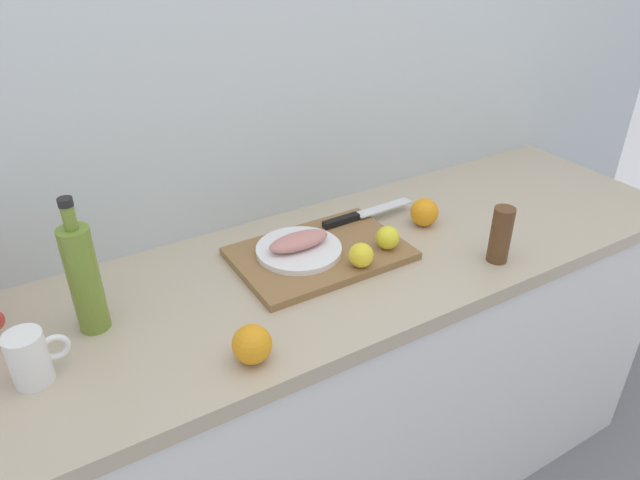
{
  "coord_description": "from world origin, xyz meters",
  "views": [
    {
      "loc": [
        -0.7,
        -1.03,
        1.69
      ],
      "look_at": [
        -0.06,
        0.04,
        0.95
      ],
      "focal_mm": 32.89,
      "sensor_mm": 36.0,
      "label": 1
    }
  ],
  "objects_px": {
    "white_plate": "(299,250)",
    "lemon_0": "(388,238)",
    "olive_oil_bottle": "(84,277)",
    "coffee_mug_0": "(30,358)",
    "orange_0": "(424,212)",
    "fish_fillet": "(299,241)",
    "chef_knife": "(357,216)",
    "pepper_mill": "(501,235)",
    "cutting_board": "(320,254)"
  },
  "relations": [
    {
      "from": "fish_fillet",
      "to": "lemon_0",
      "type": "relative_size",
      "value": 2.71
    },
    {
      "from": "chef_knife",
      "to": "pepper_mill",
      "type": "bearing_deg",
      "value": -59.76
    },
    {
      "from": "cutting_board",
      "to": "coffee_mug_0",
      "type": "height_order",
      "value": "coffee_mug_0"
    },
    {
      "from": "olive_oil_bottle",
      "to": "orange_0",
      "type": "bearing_deg",
      "value": -0.89
    },
    {
      "from": "fish_fillet",
      "to": "olive_oil_bottle",
      "type": "xyz_separation_m",
      "value": [
        -0.5,
        -0.01,
        0.07
      ]
    },
    {
      "from": "fish_fillet",
      "to": "lemon_0",
      "type": "distance_m",
      "value": 0.22
    },
    {
      "from": "white_plate",
      "to": "olive_oil_bottle",
      "type": "height_order",
      "value": "olive_oil_bottle"
    },
    {
      "from": "chef_knife",
      "to": "orange_0",
      "type": "height_order",
      "value": "orange_0"
    },
    {
      "from": "white_plate",
      "to": "coffee_mug_0",
      "type": "distance_m",
      "value": 0.64
    },
    {
      "from": "pepper_mill",
      "to": "fish_fillet",
      "type": "bearing_deg",
      "value": 148.48
    },
    {
      "from": "pepper_mill",
      "to": "white_plate",
      "type": "bearing_deg",
      "value": 148.48
    },
    {
      "from": "white_plate",
      "to": "orange_0",
      "type": "relative_size",
      "value": 2.76
    },
    {
      "from": "cutting_board",
      "to": "olive_oil_bottle",
      "type": "bearing_deg",
      "value": 179.0
    },
    {
      "from": "chef_knife",
      "to": "olive_oil_bottle",
      "type": "relative_size",
      "value": 0.95
    },
    {
      "from": "fish_fillet",
      "to": "chef_knife",
      "type": "xyz_separation_m",
      "value": [
        0.22,
        0.07,
        -0.02
      ]
    },
    {
      "from": "chef_knife",
      "to": "olive_oil_bottle",
      "type": "bearing_deg",
      "value": -174.61
    },
    {
      "from": "fish_fillet",
      "to": "orange_0",
      "type": "relative_size",
      "value": 2.07
    },
    {
      "from": "cutting_board",
      "to": "orange_0",
      "type": "height_order",
      "value": "orange_0"
    },
    {
      "from": "chef_knife",
      "to": "lemon_0",
      "type": "relative_size",
      "value": 4.88
    },
    {
      "from": "cutting_board",
      "to": "coffee_mug_0",
      "type": "bearing_deg",
      "value": -172.07
    },
    {
      "from": "cutting_board",
      "to": "white_plate",
      "type": "height_order",
      "value": "white_plate"
    },
    {
      "from": "white_plate",
      "to": "orange_0",
      "type": "distance_m",
      "value": 0.38
    },
    {
      "from": "lemon_0",
      "to": "coffee_mug_0",
      "type": "distance_m",
      "value": 0.84
    },
    {
      "from": "chef_knife",
      "to": "coffee_mug_0",
      "type": "distance_m",
      "value": 0.88
    },
    {
      "from": "fish_fillet",
      "to": "olive_oil_bottle",
      "type": "relative_size",
      "value": 0.53
    },
    {
      "from": "chef_knife",
      "to": "pepper_mill",
      "type": "height_order",
      "value": "pepper_mill"
    },
    {
      "from": "coffee_mug_0",
      "to": "olive_oil_bottle",
      "type": "bearing_deg",
      "value": 38.38
    },
    {
      "from": "olive_oil_bottle",
      "to": "pepper_mill",
      "type": "height_order",
      "value": "olive_oil_bottle"
    },
    {
      "from": "chef_knife",
      "to": "pepper_mill",
      "type": "relative_size",
      "value": 1.99
    },
    {
      "from": "cutting_board",
      "to": "lemon_0",
      "type": "distance_m",
      "value": 0.18
    },
    {
      "from": "cutting_board",
      "to": "coffee_mug_0",
      "type": "distance_m",
      "value": 0.69
    },
    {
      "from": "orange_0",
      "to": "pepper_mill",
      "type": "bearing_deg",
      "value": -80.41
    },
    {
      "from": "pepper_mill",
      "to": "cutting_board",
      "type": "bearing_deg",
      "value": 147.14
    },
    {
      "from": "lemon_0",
      "to": "coffee_mug_0",
      "type": "xyz_separation_m",
      "value": [
        -0.84,
        -0.02,
        0.01
      ]
    },
    {
      "from": "cutting_board",
      "to": "fish_fillet",
      "type": "bearing_deg",
      "value": 159.6
    },
    {
      "from": "lemon_0",
      "to": "fish_fillet",
      "type": "bearing_deg",
      "value": 154.5
    },
    {
      "from": "fish_fillet",
      "to": "pepper_mill",
      "type": "height_order",
      "value": "pepper_mill"
    },
    {
      "from": "fish_fillet",
      "to": "pepper_mill",
      "type": "xyz_separation_m",
      "value": [
        0.42,
        -0.26,
        0.02
      ]
    },
    {
      "from": "lemon_0",
      "to": "orange_0",
      "type": "xyz_separation_m",
      "value": [
        0.18,
        0.07,
        -0.01
      ]
    },
    {
      "from": "cutting_board",
      "to": "olive_oil_bottle",
      "type": "height_order",
      "value": "olive_oil_bottle"
    },
    {
      "from": "coffee_mug_0",
      "to": "cutting_board",
      "type": "bearing_deg",
      "value": 7.93
    },
    {
      "from": "lemon_0",
      "to": "olive_oil_bottle",
      "type": "bearing_deg",
      "value": 172.92
    },
    {
      "from": "olive_oil_bottle",
      "to": "pepper_mill",
      "type": "relative_size",
      "value": 2.09
    },
    {
      "from": "chef_knife",
      "to": "coffee_mug_0",
      "type": "relative_size",
      "value": 2.59
    },
    {
      "from": "cutting_board",
      "to": "coffee_mug_0",
      "type": "relative_size",
      "value": 3.79
    },
    {
      "from": "lemon_0",
      "to": "orange_0",
      "type": "bearing_deg",
      "value": 22.07
    },
    {
      "from": "white_plate",
      "to": "lemon_0",
      "type": "height_order",
      "value": "lemon_0"
    },
    {
      "from": "olive_oil_bottle",
      "to": "coffee_mug_0",
      "type": "xyz_separation_m",
      "value": [
        -0.13,
        -0.11,
        -0.07
      ]
    },
    {
      "from": "fish_fillet",
      "to": "chef_knife",
      "type": "relative_size",
      "value": 0.56
    },
    {
      "from": "orange_0",
      "to": "chef_knife",
      "type": "bearing_deg",
      "value": 149.61
    }
  ]
}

